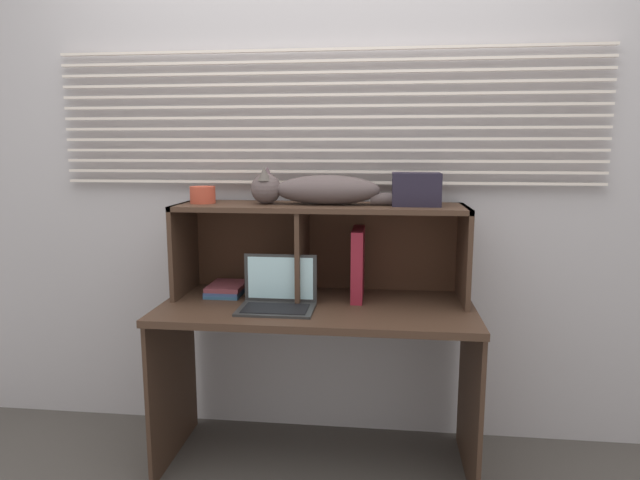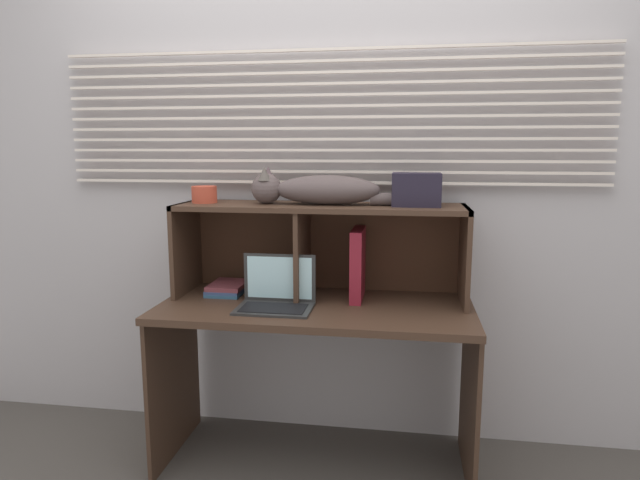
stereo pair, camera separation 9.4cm
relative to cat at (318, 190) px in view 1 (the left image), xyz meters
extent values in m
cube|color=#B8B3B6|center=(0.01, 0.22, 0.05)|extent=(4.40, 0.04, 2.50)
cube|color=silver|center=(0.01, 0.17, 0.02)|extent=(2.47, 0.02, 0.01)
cube|color=silver|center=(0.01, 0.17, 0.07)|extent=(2.47, 0.02, 0.01)
cube|color=silver|center=(0.01, 0.17, 0.12)|extent=(2.47, 0.02, 0.01)
cube|color=silver|center=(0.01, 0.17, 0.17)|extent=(2.47, 0.02, 0.01)
cube|color=silver|center=(0.01, 0.17, 0.22)|extent=(2.47, 0.02, 0.01)
cube|color=silver|center=(0.01, 0.17, 0.27)|extent=(2.47, 0.02, 0.01)
cube|color=silver|center=(0.01, 0.17, 0.31)|extent=(2.47, 0.02, 0.01)
cube|color=silver|center=(0.01, 0.17, 0.36)|extent=(2.47, 0.02, 0.01)
cube|color=silver|center=(0.01, 0.17, 0.41)|extent=(2.47, 0.02, 0.01)
cube|color=silver|center=(0.01, 0.17, 0.46)|extent=(2.47, 0.02, 0.01)
cube|color=silver|center=(0.01, 0.17, 0.51)|extent=(2.47, 0.02, 0.01)
cube|color=silver|center=(0.01, 0.17, 0.56)|extent=(2.47, 0.02, 0.01)
cube|color=silver|center=(0.01, 0.17, 0.61)|extent=(2.47, 0.02, 0.01)
cube|color=#412C1F|center=(0.01, -0.12, -0.49)|extent=(1.31, 0.60, 0.03)
cube|color=#412C1F|center=(-0.64, -0.12, -0.85)|extent=(0.02, 0.54, 0.69)
cube|color=#412C1F|center=(0.66, -0.12, -0.85)|extent=(0.02, 0.54, 0.69)
cube|color=#412C1F|center=(0.01, 0.00, -0.08)|extent=(1.25, 0.34, 0.02)
cube|color=#412C1F|center=(-0.61, 0.00, -0.27)|extent=(0.02, 0.34, 0.41)
cube|color=#412C1F|center=(0.62, 0.00, -0.27)|extent=(0.02, 0.34, 0.41)
cube|color=#412C1F|center=(-0.07, 0.00, -0.28)|extent=(0.02, 0.32, 0.39)
cube|color=#482C1D|center=(0.01, 0.16, -0.27)|extent=(1.25, 0.01, 0.41)
ellipsoid|color=#564948|center=(0.04, 0.00, 0.00)|extent=(0.45, 0.15, 0.13)
sphere|color=#564948|center=(-0.23, 0.00, 0.00)|extent=(0.13, 0.13, 0.13)
cone|color=#564E49|center=(-0.23, -0.03, 0.07)|extent=(0.06, 0.06, 0.06)
cone|color=#584549|center=(-0.23, 0.03, 0.07)|extent=(0.06, 0.06, 0.06)
cylinder|color=#564948|center=(0.36, 0.00, -0.04)|extent=(0.27, 0.05, 0.05)
cube|color=#2C2C2C|center=(-0.15, -0.23, -0.47)|extent=(0.31, 0.21, 0.01)
cube|color=#2C2C2C|center=(-0.15, -0.13, -0.36)|extent=(0.31, 0.01, 0.20)
cube|color=#B2E0EA|center=(-0.15, -0.13, -0.36)|extent=(0.28, 0.00, 0.18)
cube|color=black|center=(-0.15, -0.24, -0.46)|extent=(0.26, 0.15, 0.00)
cube|color=maroon|center=(0.17, 0.00, -0.32)|extent=(0.05, 0.24, 0.31)
cube|color=#2E5475|center=(-0.42, -0.01, -0.47)|extent=(0.15, 0.20, 0.01)
cube|color=#374A75|center=(-0.42, 0.00, -0.45)|extent=(0.15, 0.20, 0.01)
cube|color=brown|center=(-0.42, 0.00, -0.44)|extent=(0.15, 0.20, 0.02)
cylinder|color=#BC452F|center=(-0.51, 0.00, -0.03)|extent=(0.11, 0.11, 0.07)
cube|color=black|center=(0.42, 0.00, 0.01)|extent=(0.20, 0.14, 0.14)
camera|label=1|loc=(0.28, -2.34, 0.17)|focal=30.78mm
camera|label=2|loc=(0.37, -2.33, 0.17)|focal=30.78mm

